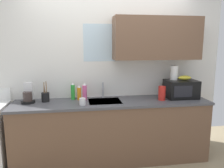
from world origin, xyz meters
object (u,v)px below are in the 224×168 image
Objects in this scene: paper_towel_roll at (174,73)px; dish_soap_bottle_green at (73,91)px; microwave at (181,89)px; mug_white at (83,102)px; banana_bunch at (185,78)px; cereal_canister at (162,93)px; dish_soap_bottle_pink at (85,92)px; coffee_maker at (28,95)px; dish_soap_bottle_orange at (79,93)px; utensil_crock at (45,97)px.

paper_towel_roll is 1.55m from dish_soap_bottle_green.
microwave is 2.09× the size of paper_towel_roll.
microwave is 4.84× the size of mug_white.
banana_bunch reaches higher than cereal_canister.
mug_white is (-1.39, -0.24, -0.33)m from paper_towel_roll.
banana_bunch is 1.57m from mug_white.
mug_white is at bearing -68.35° from dish_soap_bottle_green.
microwave is 0.35m from cereal_canister.
paper_towel_roll is at bearing -1.78° from dish_soap_bottle_pink.
dish_soap_bottle_orange is (0.70, 0.04, -0.00)m from coffee_maker.
banana_bunch reaches higher than mug_white.
dish_soap_bottle_green is at bearing 175.22° from banana_bunch.
coffee_maker is at bearing 178.47° from microwave.
dish_soap_bottle_pink is 0.08m from dish_soap_bottle_orange.
banana_bunch is at bearing -1.46° from coffee_maker.
dish_soap_bottle_green is (0.61, 0.08, 0.02)m from coffee_maker.
paper_towel_roll reaches higher than cereal_canister.
banana_bunch reaches higher than dish_soap_bottle_pink.
mug_white is (0.75, -0.25, -0.06)m from coffee_maker.
mug_white is (0.04, -0.29, -0.05)m from dish_soap_bottle_orange.
microwave is 1.50m from mug_white.
paper_towel_roll is 1.38m from dish_soap_bottle_pink.
paper_towel_roll reaches higher than microwave.
dish_soap_bottle_pink is (0.79, 0.03, 0.01)m from coffee_maker.
cereal_canister reaches higher than mug_white.
banana_bunch is 0.91× the size of paper_towel_roll.
utensil_crock is at bearing -177.71° from dish_soap_bottle_pink.
cereal_canister is (1.90, -0.16, -0.00)m from coffee_maker.
microwave is 1.54m from dish_soap_bottle_orange.
microwave is 1.81× the size of dish_soap_bottle_green.
dish_soap_bottle_pink is at bearing 81.93° from mug_white.
paper_towel_roll is at bearing -0.22° from coffee_maker.
paper_towel_roll is 1.45m from mug_white.
mug_white is 0.58m from utensil_crock.
dish_soap_bottle_orange is (-1.53, 0.10, -0.03)m from microwave.
microwave is at bearing -1.53° from coffee_maker.
microwave is 1.63m from dish_soap_bottle_green.
utensil_crock is at bearing 2.87° from coffee_maker.
dish_soap_bottle_pink is 0.56m from utensil_crock.
cereal_canister is at bearing -147.99° from paper_towel_roll.
banana_bunch reaches higher than dish_soap_bottle_orange.
microwave is 1.83× the size of dish_soap_bottle_pink.
dish_soap_bottle_pink reaches higher than mug_white.
cereal_canister is 1.68m from utensil_crock.
dish_soap_bottle_orange reaches higher than mug_white.
banana_bunch is 0.79× the size of dish_soap_bottle_green.
cereal_canister is at bearing -163.83° from microwave.
dish_soap_bottle_green is (-0.09, 0.04, 0.02)m from dish_soap_bottle_orange.
dish_soap_bottle_orange is at bearing 174.34° from dish_soap_bottle_pink.
banana_bunch is at bearing 7.03° from mug_white.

